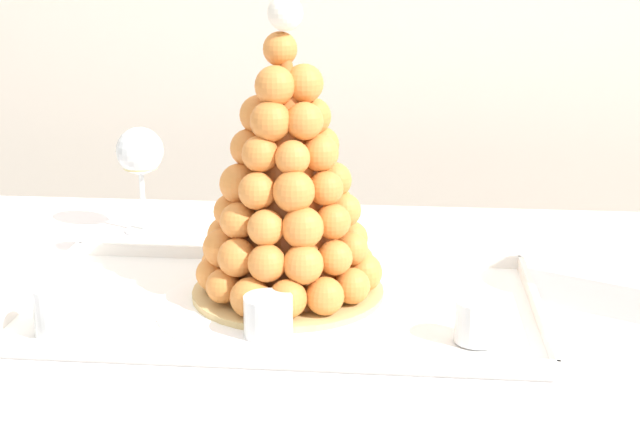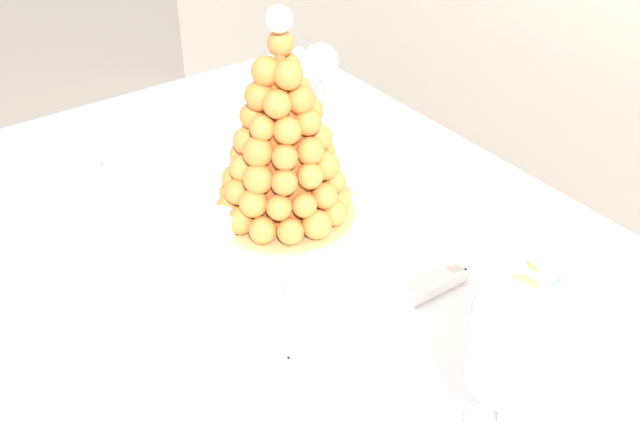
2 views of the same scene
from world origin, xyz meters
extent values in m
cylinder|color=brown|center=(-0.71, 0.41, 0.39)|extent=(0.04, 0.04, 0.78)
cube|color=brown|center=(0.00, 0.00, 0.79)|extent=(1.54, 0.95, 0.02)
cube|color=white|center=(0.00, 0.00, 0.80)|extent=(1.60, 1.01, 0.00)
cube|color=white|center=(0.00, 0.50, 0.62)|extent=(1.60, 0.01, 0.37)
cube|color=white|center=(-0.80, 0.00, 0.62)|extent=(0.01, 1.01, 0.37)
cube|color=white|center=(-0.19, 0.02, 0.81)|extent=(0.63, 0.33, 0.01)
cube|color=white|center=(-0.19, -0.15, 0.82)|extent=(0.63, 0.01, 0.02)
cube|color=white|center=(-0.19, 0.18, 0.82)|extent=(0.63, 0.01, 0.02)
cube|color=white|center=(-0.51, 0.02, 0.82)|extent=(0.01, 0.33, 0.02)
cube|color=white|center=(0.12, 0.02, 0.82)|extent=(0.01, 0.33, 0.02)
cylinder|color=white|center=(-0.19, 0.02, 0.81)|extent=(0.30, 0.30, 0.00)
cylinder|color=tan|center=(-0.19, 0.05, 0.82)|extent=(0.24, 0.24, 0.01)
cone|color=#BC6A30|center=(-0.19, 0.05, 0.98)|extent=(0.16, 0.16, 0.32)
sphere|color=orange|center=(-0.09, 0.05, 0.85)|extent=(0.05, 0.05, 0.05)
sphere|color=orange|center=(-0.10, 0.09, 0.85)|extent=(0.05, 0.05, 0.05)
sphere|color=orange|center=(-0.13, 0.13, 0.84)|extent=(0.04, 0.04, 0.04)
sphere|color=orange|center=(-0.18, 0.14, 0.84)|extent=(0.05, 0.05, 0.05)
sphere|color=orange|center=(-0.22, 0.14, 0.84)|extent=(0.05, 0.05, 0.05)
sphere|color=orange|center=(-0.26, 0.11, 0.84)|extent=(0.05, 0.05, 0.05)
sphere|color=orange|center=(-0.28, 0.07, 0.84)|extent=(0.05, 0.05, 0.05)
sphere|color=orange|center=(-0.28, 0.03, 0.85)|extent=(0.04, 0.04, 0.04)
sphere|color=orange|center=(-0.26, -0.01, 0.85)|extent=(0.04, 0.04, 0.04)
sphere|color=orange|center=(-0.22, -0.04, 0.84)|extent=(0.05, 0.05, 0.05)
sphere|color=orange|center=(-0.18, -0.04, 0.84)|extent=(0.05, 0.05, 0.05)
sphere|color=orange|center=(-0.13, -0.03, 0.84)|extent=(0.05, 0.05, 0.05)
sphere|color=orange|center=(-0.10, 0.01, 0.84)|extent=(0.04, 0.04, 0.04)
sphere|color=orange|center=(-0.11, 0.08, 0.88)|extent=(0.04, 0.04, 0.04)
sphere|color=orange|center=(-0.13, 0.11, 0.88)|extent=(0.04, 0.04, 0.04)
sphere|color=orange|center=(-0.17, 0.13, 0.88)|extent=(0.04, 0.04, 0.04)
sphere|color=orange|center=(-0.22, 0.13, 0.88)|extent=(0.04, 0.04, 0.04)
sphere|color=orange|center=(-0.25, 0.10, 0.88)|extent=(0.05, 0.05, 0.05)
sphere|color=orange|center=(-0.27, 0.06, 0.88)|extent=(0.05, 0.05, 0.05)
sphere|color=orange|center=(-0.26, 0.02, 0.88)|extent=(0.05, 0.05, 0.05)
sphere|color=orange|center=(-0.24, -0.01, 0.88)|extent=(0.05, 0.05, 0.05)
sphere|color=orange|center=(-0.20, -0.03, 0.88)|extent=(0.05, 0.05, 0.05)
sphere|color=orange|center=(-0.16, -0.03, 0.88)|extent=(0.05, 0.05, 0.05)
sphere|color=orange|center=(-0.12, 0.00, 0.88)|extent=(0.04, 0.04, 0.04)
sphere|color=orange|center=(-0.11, 0.04, 0.88)|extent=(0.04, 0.04, 0.04)
sphere|color=orange|center=(-0.13, 0.10, 0.92)|extent=(0.05, 0.05, 0.05)
sphere|color=orange|center=(-0.17, 0.12, 0.92)|extent=(0.04, 0.04, 0.04)
sphere|color=orange|center=(-0.21, 0.12, 0.92)|extent=(0.05, 0.05, 0.05)
sphere|color=orange|center=(-0.25, 0.09, 0.92)|extent=(0.04, 0.04, 0.04)
sphere|color=orange|center=(-0.26, 0.05, 0.92)|extent=(0.04, 0.04, 0.04)
sphere|color=orange|center=(-0.24, 0.01, 0.92)|extent=(0.04, 0.04, 0.04)
sphere|color=orange|center=(-0.20, -0.02, 0.92)|extent=(0.04, 0.04, 0.04)
sphere|color=orange|center=(-0.16, -0.01, 0.92)|extent=(0.05, 0.05, 0.05)
sphere|color=orange|center=(-0.13, 0.01, 0.92)|extent=(0.04, 0.04, 0.04)
sphere|color=orange|center=(-0.12, 0.06, 0.92)|extent=(0.04, 0.04, 0.04)
sphere|color=orange|center=(-0.16, 0.10, 0.96)|extent=(0.05, 0.05, 0.05)
sphere|color=orange|center=(-0.20, 0.11, 0.96)|extent=(0.04, 0.04, 0.04)
sphere|color=orange|center=(-0.24, 0.08, 0.96)|extent=(0.04, 0.04, 0.04)
sphere|color=orange|center=(-0.24, 0.04, 0.96)|extent=(0.05, 0.05, 0.05)
sphere|color=orange|center=(-0.22, 0.00, 0.96)|extent=(0.05, 0.05, 0.05)
sphere|color=orange|center=(-0.17, -0.01, 0.96)|extent=(0.05, 0.05, 0.05)
sphere|color=orange|center=(-0.14, 0.02, 0.96)|extent=(0.04, 0.04, 0.04)
sphere|color=orange|center=(-0.13, 0.07, 0.96)|extent=(0.05, 0.05, 0.05)
sphere|color=orange|center=(-0.18, 0.10, 1.00)|extent=(0.05, 0.05, 0.05)
sphere|color=orange|center=(-0.22, 0.09, 1.00)|extent=(0.04, 0.04, 0.04)
sphere|color=orange|center=(-0.23, 0.05, 1.00)|extent=(0.05, 0.05, 0.05)
sphere|color=orange|center=(-0.21, 0.01, 1.00)|extent=(0.04, 0.04, 0.04)
sphere|color=orange|center=(-0.17, 0.01, 1.00)|extent=(0.04, 0.04, 0.04)
sphere|color=orange|center=(-0.14, 0.03, 1.00)|extent=(0.04, 0.04, 0.04)
sphere|color=orange|center=(-0.15, 0.07, 1.00)|extent=(0.04, 0.04, 0.04)
sphere|color=orange|center=(-0.19, 0.08, 1.04)|extent=(0.04, 0.04, 0.04)
sphere|color=orange|center=(-0.22, 0.06, 1.04)|extent=(0.05, 0.05, 0.05)
sphere|color=orange|center=(-0.20, 0.02, 1.04)|extent=(0.05, 0.05, 0.05)
sphere|color=orange|center=(-0.16, 0.03, 1.04)|extent=(0.05, 0.05, 0.05)
sphere|color=orange|center=(-0.16, 0.07, 1.04)|extent=(0.05, 0.05, 0.05)
sphere|color=orange|center=(-0.20, 0.07, 1.08)|extent=(0.05, 0.05, 0.05)
sphere|color=orange|center=(-0.20, 0.03, 1.08)|extent=(0.05, 0.05, 0.05)
sphere|color=orange|center=(-0.17, 0.05, 1.08)|extent=(0.05, 0.05, 0.05)
sphere|color=orange|center=(-0.19, 0.06, 1.12)|extent=(0.04, 0.04, 0.04)
sphere|color=white|center=(-0.19, 0.05, 1.16)|extent=(0.04, 0.04, 0.04)
cylinder|color=silver|center=(-0.43, -0.09, 0.84)|extent=(0.06, 0.06, 0.06)
cylinder|color=#F4EAC6|center=(-0.43, -0.09, 0.82)|extent=(0.05, 0.05, 0.02)
cylinder|color=white|center=(-0.43, -0.09, 0.84)|extent=(0.05, 0.05, 0.02)
sphere|color=brown|center=(-0.44, -0.10, 0.86)|extent=(0.02, 0.02, 0.02)
cylinder|color=silver|center=(-0.19, -0.07, 0.84)|extent=(0.06, 0.06, 0.05)
cylinder|color=brown|center=(-0.19, -0.07, 0.82)|extent=(0.05, 0.05, 0.02)
cylinder|color=#8C603D|center=(-0.19, -0.07, 0.84)|extent=(0.05, 0.05, 0.01)
sphere|color=brown|center=(-0.19, -0.07, 0.85)|extent=(0.02, 0.02, 0.02)
cylinder|color=silver|center=(0.04, -0.07, 0.84)|extent=(0.05, 0.05, 0.05)
cylinder|color=gold|center=(0.04, -0.07, 0.82)|extent=(0.04, 0.04, 0.02)
cylinder|color=#EAC166|center=(0.04, -0.07, 0.84)|extent=(0.04, 0.04, 0.01)
sphere|color=brown|center=(0.04, -0.07, 0.85)|extent=(0.01, 0.01, 0.01)
cylinder|color=white|center=(0.35, 0.02, 0.81)|extent=(0.10, 0.10, 0.01)
cylinder|color=white|center=(0.35, 0.02, 0.85)|extent=(0.02, 0.02, 0.08)
cylinder|color=white|center=(0.35, 0.02, 0.97)|extent=(0.12, 0.12, 0.16)
cylinder|color=#E54C47|center=(0.39, 0.02, 0.91)|extent=(0.05, 0.04, 0.03)
cylinder|color=#E54C47|center=(0.36, 0.05, 0.91)|extent=(0.06, 0.04, 0.06)
cylinder|color=yellow|center=(0.32, 0.02, 0.91)|extent=(0.06, 0.04, 0.06)
cylinder|color=#E54C47|center=(0.35, -0.01, 0.91)|extent=(0.06, 0.04, 0.06)
cylinder|color=#9ED860|center=(0.37, 0.03, 0.93)|extent=(0.06, 0.05, 0.05)
cylinder|color=#72B2E0|center=(0.34, 0.03, 0.93)|extent=(0.05, 0.05, 0.04)
cylinder|color=#F9A54C|center=(0.33, 0.00, 0.93)|extent=(0.06, 0.05, 0.05)
cylinder|color=pink|center=(0.37, 0.00, 0.93)|extent=(0.05, 0.05, 0.04)
cylinder|color=#E54C47|center=(0.36, 0.03, 0.95)|extent=(0.06, 0.05, 0.05)
cylinder|color=#9ED860|center=(0.33, 0.03, 0.95)|extent=(0.05, 0.05, 0.05)
cylinder|color=yellow|center=(0.34, 0.00, 0.95)|extent=(0.05, 0.04, 0.04)
cylinder|color=yellow|center=(0.37, 0.01, 0.95)|extent=(0.05, 0.04, 0.05)
cylinder|color=brown|center=(0.35, 0.04, 0.97)|extent=(0.05, 0.05, 0.02)
cylinder|color=yellow|center=(0.34, 0.02, 0.97)|extent=(0.04, 0.04, 0.03)
cylinder|color=yellow|center=(0.36, 0.00, 0.97)|extent=(0.05, 0.05, 0.05)
cylinder|color=#E54C47|center=(0.37, 0.02, 0.97)|extent=(0.05, 0.05, 0.03)
cylinder|color=#F9A54C|center=(0.33, 0.03, 0.99)|extent=(0.05, 0.04, 0.05)
cylinder|color=yellow|center=(0.34, 0.01, 0.99)|extent=(0.05, 0.04, 0.04)
cylinder|color=yellow|center=(0.37, 0.01, 0.99)|extent=(0.06, 0.04, 0.06)
cylinder|color=brown|center=(0.37, 0.03, 0.99)|extent=(0.05, 0.05, 0.04)
cylinder|color=#E54C47|center=(0.33, 0.03, 1.01)|extent=(0.07, 0.04, 0.07)
cylinder|color=brown|center=(0.35, 0.00, 1.01)|extent=(0.06, 0.04, 0.06)
cylinder|color=#72B2E0|center=(0.38, 0.02, 1.01)|extent=(0.05, 0.04, 0.04)
cylinder|color=#72B2E0|center=(0.35, 0.04, 1.01)|extent=(0.05, 0.05, 0.05)
cylinder|color=#9ED860|center=(0.34, 0.02, 1.03)|extent=(0.04, 0.04, 0.02)
cylinder|color=#9ED860|center=(0.36, 0.00, 1.03)|extent=(0.06, 0.04, 0.06)
cylinder|color=#72B2E0|center=(0.37, 0.03, 1.03)|extent=(0.04, 0.04, 0.04)
cylinder|color=#F9A54C|center=(0.35, 0.04, 1.03)|extent=(0.05, 0.04, 0.05)
cylinder|color=silver|center=(-0.45, 0.32, 0.81)|extent=(0.06, 0.06, 0.00)
cylinder|color=silver|center=(-0.45, 0.32, 0.86)|extent=(0.01, 0.01, 0.09)
sphere|color=silver|center=(-0.45, 0.32, 0.94)|extent=(0.07, 0.07, 0.07)
cylinder|color=#EAE08C|center=(-0.45, 0.32, 0.92)|extent=(0.05, 0.05, 0.03)
camera|label=1|loc=(-0.05, -0.99, 1.23)|focal=49.48mm
camera|label=2|loc=(0.77, -0.56, 1.59)|focal=44.73mm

